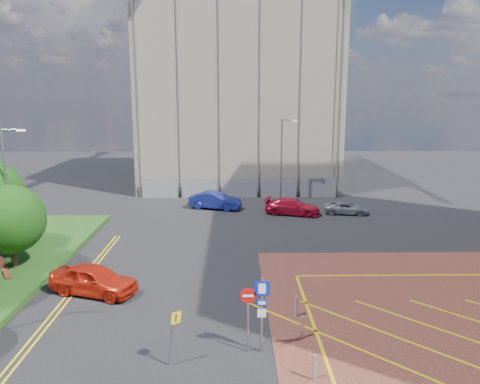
{
  "coord_description": "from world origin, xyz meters",
  "views": [
    {
      "loc": [
        -0.64,
        -16.26,
        10.24
      ],
      "look_at": [
        -0.32,
        3.99,
        6.01
      ],
      "focal_mm": 35.0,
      "sensor_mm": 36.0,
      "label": 1
    }
  ],
  "objects_px": {
    "car_blue_back": "(215,200)",
    "car_red_back": "(292,207)",
    "car_red_left": "(94,279)",
    "warning_sign": "(173,332)",
    "tree_c": "(10,219)",
    "lamp_back": "(282,157)",
    "lamp_left_far": "(8,188)",
    "car_silver_back": "(346,208)",
    "sign_cluster": "(257,307)"
  },
  "relations": [
    {
      "from": "car_blue_back",
      "to": "car_red_back",
      "type": "height_order",
      "value": "car_blue_back"
    },
    {
      "from": "car_red_left",
      "to": "warning_sign",
      "type": "bearing_deg",
      "value": -124.71
    },
    {
      "from": "tree_c",
      "to": "lamp_back",
      "type": "distance_m",
      "value": 25.19
    },
    {
      "from": "warning_sign",
      "to": "car_blue_back",
      "type": "bearing_deg",
      "value": 88.44
    },
    {
      "from": "lamp_left_far",
      "to": "car_silver_back",
      "type": "distance_m",
      "value": 26.6
    },
    {
      "from": "lamp_left_far",
      "to": "car_blue_back",
      "type": "relative_size",
      "value": 1.7
    },
    {
      "from": "warning_sign",
      "to": "lamp_back",
      "type": "bearing_deg",
      "value": 75.91
    },
    {
      "from": "tree_c",
      "to": "car_silver_back",
      "type": "relative_size",
      "value": 1.29
    },
    {
      "from": "warning_sign",
      "to": "car_red_left",
      "type": "bearing_deg",
      "value": 126.52
    },
    {
      "from": "lamp_back",
      "to": "warning_sign",
      "type": "bearing_deg",
      "value": -104.09
    },
    {
      "from": "tree_c",
      "to": "lamp_back",
      "type": "bearing_deg",
      "value": 45.68
    },
    {
      "from": "car_blue_back",
      "to": "tree_c",
      "type": "bearing_deg",
      "value": 160.7
    },
    {
      "from": "tree_c",
      "to": "warning_sign",
      "type": "bearing_deg",
      "value": -43.3
    },
    {
      "from": "lamp_back",
      "to": "warning_sign",
      "type": "xyz_separation_m",
      "value": [
        -7.02,
        -27.95,
        -2.93
      ]
    },
    {
      "from": "lamp_left_far",
      "to": "lamp_back",
      "type": "relative_size",
      "value": 1.0
    },
    {
      "from": "car_red_back",
      "to": "car_silver_back",
      "type": "bearing_deg",
      "value": -71.76
    },
    {
      "from": "car_blue_back",
      "to": "car_silver_back",
      "type": "bearing_deg",
      "value": -82.93
    },
    {
      "from": "lamp_back",
      "to": "car_red_back",
      "type": "xyz_separation_m",
      "value": [
        0.46,
        -4.82,
        -3.66
      ]
    },
    {
      "from": "warning_sign",
      "to": "car_silver_back",
      "type": "height_order",
      "value": "warning_sign"
    },
    {
      "from": "lamp_back",
      "to": "car_red_left",
      "type": "xyz_separation_m",
      "value": [
        -12.01,
        -21.21,
        -3.57
      ]
    },
    {
      "from": "warning_sign",
      "to": "lamp_left_far",
      "type": "bearing_deg",
      "value": 133.85
    },
    {
      "from": "lamp_back",
      "to": "sign_cluster",
      "type": "xyz_separation_m",
      "value": [
        -3.78,
        -27.02,
        -2.41
      ]
    },
    {
      "from": "lamp_left_far",
      "to": "sign_cluster",
      "type": "bearing_deg",
      "value": -36.82
    },
    {
      "from": "sign_cluster",
      "to": "car_blue_back",
      "type": "xyz_separation_m",
      "value": [
        -2.54,
        24.35,
        -1.18
      ]
    },
    {
      "from": "sign_cluster",
      "to": "car_red_back",
      "type": "distance_m",
      "value": 22.63
    },
    {
      "from": "car_silver_back",
      "to": "lamp_back",
      "type": "bearing_deg",
      "value": 57.53
    },
    {
      "from": "car_red_back",
      "to": "car_silver_back",
      "type": "relative_size",
      "value": 1.26
    },
    {
      "from": "lamp_left_far",
      "to": "car_red_left",
      "type": "distance_m",
      "value": 9.18
    },
    {
      "from": "lamp_left_far",
      "to": "car_red_left",
      "type": "relative_size",
      "value": 1.72
    },
    {
      "from": "tree_c",
      "to": "sign_cluster",
      "type": "xyz_separation_m",
      "value": [
        13.8,
        -9.02,
        -1.24
      ]
    },
    {
      "from": "car_red_left",
      "to": "car_silver_back",
      "type": "distance_m",
      "value": 23.88
    },
    {
      "from": "tree_c",
      "to": "warning_sign",
      "type": "height_order",
      "value": "tree_c"
    },
    {
      "from": "car_red_left",
      "to": "car_red_back",
      "type": "distance_m",
      "value": 20.6
    },
    {
      "from": "car_red_left",
      "to": "car_red_back",
      "type": "xyz_separation_m",
      "value": [
        12.47,
        16.39,
        -0.1
      ]
    },
    {
      "from": "sign_cluster",
      "to": "warning_sign",
      "type": "xyz_separation_m",
      "value": [
        -3.23,
        -0.94,
        -0.52
      ]
    },
    {
      "from": "car_red_back",
      "to": "car_red_left",
      "type": "bearing_deg",
      "value": 159.16
    },
    {
      "from": "lamp_left_far",
      "to": "car_silver_back",
      "type": "bearing_deg",
      "value": 25.53
    },
    {
      "from": "lamp_back",
      "to": "car_blue_back",
      "type": "bearing_deg",
      "value": -157.19
    },
    {
      "from": "car_silver_back",
      "to": "car_red_left",
      "type": "bearing_deg",
      "value": 143.24
    },
    {
      "from": "warning_sign",
      "to": "car_silver_back",
      "type": "bearing_deg",
      "value": 62.28
    },
    {
      "from": "lamp_back",
      "to": "car_silver_back",
      "type": "xyz_separation_m",
      "value": [
        5.22,
        -4.67,
        -3.83
      ]
    },
    {
      "from": "warning_sign",
      "to": "car_red_left",
      "type": "relative_size",
      "value": 0.48
    },
    {
      "from": "warning_sign",
      "to": "sign_cluster",
      "type": "bearing_deg",
      "value": 16.2
    },
    {
      "from": "lamp_left_far",
      "to": "lamp_back",
      "type": "distance_m",
      "value": 24.46
    },
    {
      "from": "car_silver_back",
      "to": "warning_sign",
      "type": "bearing_deg",
      "value": 161.68
    },
    {
      "from": "sign_cluster",
      "to": "warning_sign",
      "type": "height_order",
      "value": "sign_cluster"
    },
    {
      "from": "lamp_back",
      "to": "car_red_left",
      "type": "bearing_deg",
      "value": -119.51
    },
    {
      "from": "lamp_back",
      "to": "sign_cluster",
      "type": "height_order",
      "value": "lamp_back"
    },
    {
      "from": "car_red_left",
      "to": "car_blue_back",
      "type": "relative_size",
      "value": 0.99
    },
    {
      "from": "tree_c",
      "to": "car_red_back",
      "type": "relative_size",
      "value": 1.02
    }
  ]
}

